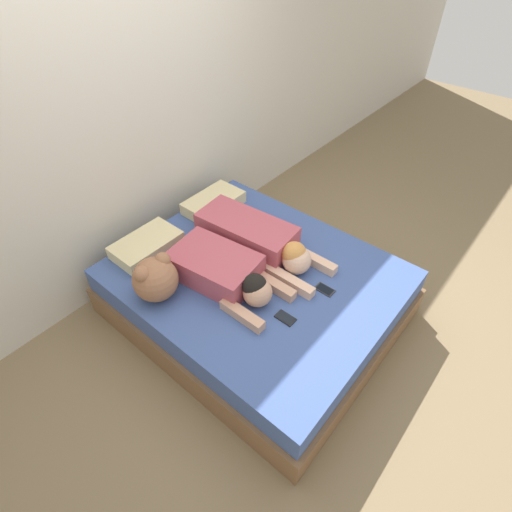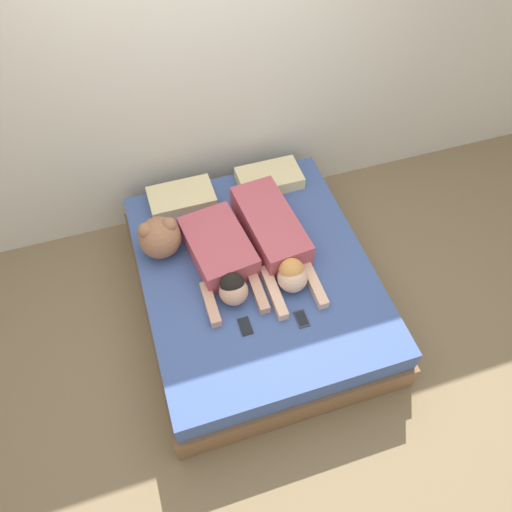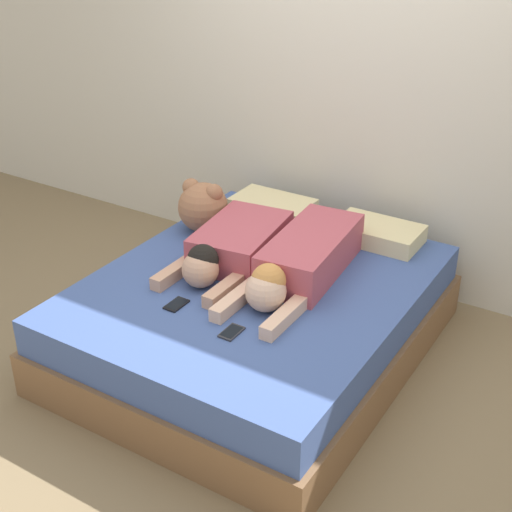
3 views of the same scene
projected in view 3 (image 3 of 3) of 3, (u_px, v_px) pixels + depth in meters
ground_plane at (256, 350)px, 4.03m from camera, size 12.00×12.00×0.00m
wall_back at (357, 77)px, 4.27m from camera, size 12.00×0.06×2.60m
bed at (256, 317)px, 3.92m from camera, size 1.67×1.99×0.45m
pillow_head_left at (273, 207)px, 4.54m from camera, size 0.50×0.30×0.11m
pillow_head_right at (378, 233)px, 4.21m from camera, size 0.50×0.30×0.11m
person_left at (232, 248)px, 3.94m from camera, size 0.47×0.90×0.23m
person_right at (300, 262)px, 3.78m from camera, size 0.40×1.11×0.24m
cell_phone_left at (176, 304)px, 3.59m from camera, size 0.08×0.13×0.01m
cell_phone_right at (232, 332)px, 3.37m from camera, size 0.08×0.13×0.01m
plush_toy at (203, 206)px, 4.29m from camera, size 0.30×0.30×0.32m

